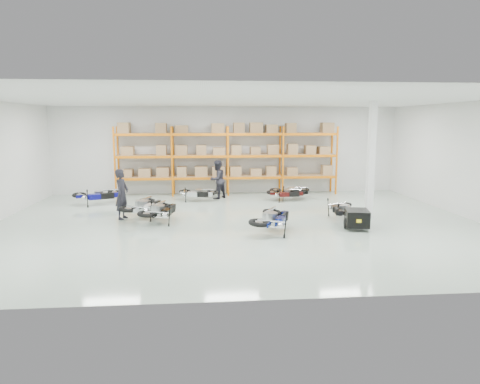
{
  "coord_description": "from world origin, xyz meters",
  "views": [
    {
      "loc": [
        -1.24,
        -15.45,
        3.71
      ],
      "look_at": [
        0.12,
        0.43,
        1.1
      ],
      "focal_mm": 32.0,
      "sensor_mm": 36.0,
      "label": 1
    }
  ],
  "objects": [
    {
      "name": "trailer",
      "position": [
        4.07,
        -1.28,
        0.4
      ],
      "size": [
        0.96,
        1.68,
        0.68
      ],
      "rotation": [
        0.0,
        0.0,
        -0.21
      ],
      "color": "black",
      "rests_on": "ground"
    },
    {
      "name": "moto_blue_centre",
      "position": [
        1.08,
        -1.49,
        0.62
      ],
      "size": [
        1.74,
        2.27,
        1.32
      ],
      "primitive_type": null,
      "rotation": [
        0.0,
        -0.09,
        2.73
      ],
      "color": "#07124F",
      "rests_on": "ground"
    },
    {
      "name": "moto_touring_right",
      "position": [
        4.07,
        0.32,
        0.52
      ],
      "size": [
        1.09,
        1.8,
        1.09
      ],
      "primitive_type": null,
      "rotation": [
        0.0,
        -0.09,
        -0.16
      ],
      "color": "black",
      "rests_on": "ground"
    },
    {
      "name": "room",
      "position": [
        0.0,
        0.0,
        2.25
      ],
      "size": [
        18.0,
        18.0,
        18.0
      ],
      "color": "#A6B9A7",
      "rests_on": "ground"
    },
    {
      "name": "moto_back_c",
      "position": [
        2.95,
        4.68,
        0.52
      ],
      "size": [
        1.74,
        0.93,
        1.1
      ],
      "primitive_type": null,
      "rotation": [
        0.0,
        -0.09,
        1.62
      ],
      "color": "black",
      "rests_on": "ground"
    },
    {
      "name": "moto_silver_left",
      "position": [
        -3.57,
        1.18,
        0.61
      ],
      "size": [
        1.58,
        2.21,
        1.3
      ],
      "primitive_type": null,
      "rotation": [
        0.0,
        -0.09,
        2.82
      ],
      "color": "silver",
      "rests_on": "ground"
    },
    {
      "name": "person_back",
      "position": [
        -0.58,
        5.25,
        0.94
      ],
      "size": [
        1.15,
        1.15,
        1.89
      ],
      "primitive_type": "imported",
      "rotation": [
        0.0,
        0.0,
        3.92
      ],
      "color": "black",
      "rests_on": "ground"
    },
    {
      "name": "moto_back_d",
      "position": [
        2.67,
        4.32,
        0.48
      ],
      "size": [
        1.61,
        0.86,
        1.02
      ],
      "primitive_type": null,
      "rotation": [
        0.0,
        -0.09,
        1.62
      ],
      "color": "#3B0B0B",
      "rests_on": "ground"
    },
    {
      "name": "structural_column",
      "position": [
        5.2,
        0.5,
        2.25
      ],
      "size": [
        0.25,
        0.25,
        4.5
      ],
      "primitive_type": "cube",
      "color": "white",
      "rests_on": "ground"
    },
    {
      "name": "moto_back_a",
      "position": [
        -6.03,
        4.13,
        0.57
      ],
      "size": [
        2.06,
        1.53,
        1.2
      ],
      "primitive_type": null,
      "rotation": [
        0.0,
        -0.09,
        1.94
      ],
      "color": "navy",
      "rests_on": "ground"
    },
    {
      "name": "moto_back_b",
      "position": [
        -1.54,
        4.6,
        0.5
      ],
      "size": [
        1.78,
        1.19,
        1.06
      ],
      "primitive_type": null,
      "rotation": [
        0.0,
        -0.09,
        1.32
      ],
      "color": "silver",
      "rests_on": "ground"
    },
    {
      "name": "moto_black_far_left",
      "position": [
        -2.86,
        0.33,
        0.58
      ],
      "size": [
        1.41,
        2.09,
        1.24
      ],
      "primitive_type": null,
      "rotation": [
        0.0,
        -0.09,
        2.88
      ],
      "color": "black",
      "rests_on": "ground"
    },
    {
      "name": "pallet_rack",
      "position": [
        -0.0,
        6.45,
        2.26
      ],
      "size": [
        11.28,
        0.98,
        3.62
      ],
      "color": "orange",
      "rests_on": "ground"
    },
    {
      "name": "person_left",
      "position": [
        -4.39,
        1.1,
        0.97
      ],
      "size": [
        0.62,
        0.8,
        1.94
      ],
      "primitive_type": "imported",
      "rotation": [
        0.0,
        0.0,
        1.33
      ],
      "color": "black",
      "rests_on": "ground"
    }
  ]
}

